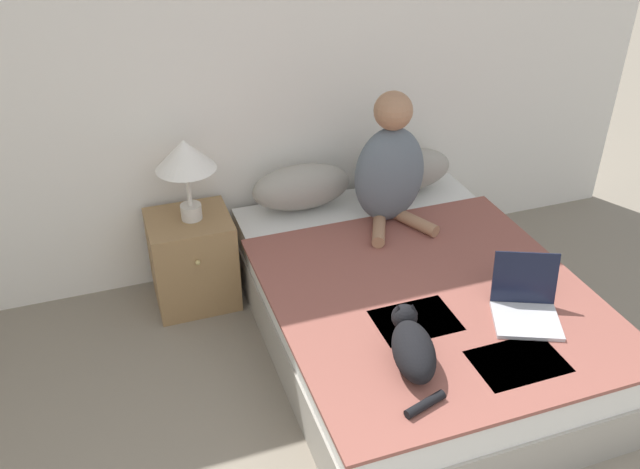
{
  "coord_description": "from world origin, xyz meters",
  "views": [
    {
      "loc": [
        -0.75,
        -0.49,
        2.44
      ],
      "look_at": [
        0.1,
        1.97,
        0.82
      ],
      "focal_mm": 38.0,
      "sensor_mm": 36.0,
      "label": 1
    }
  ],
  "objects_px": {
    "pillow_near": "(301,187)",
    "cat_tabby": "(412,347)",
    "pillow_far": "(405,170)",
    "person_sitting": "(390,168)",
    "laptop_open": "(526,305)",
    "bed": "(412,311)",
    "nightstand": "(193,260)",
    "table_lamp": "(185,158)"
  },
  "relations": [
    {
      "from": "bed",
      "to": "laptop_open",
      "type": "relative_size",
      "value": 4.95
    },
    {
      "from": "person_sitting",
      "to": "table_lamp",
      "type": "relative_size",
      "value": 1.63
    },
    {
      "from": "bed",
      "to": "person_sitting",
      "type": "relative_size",
      "value": 2.62
    },
    {
      "from": "pillow_near",
      "to": "table_lamp",
      "type": "bearing_deg",
      "value": -174.94
    },
    {
      "from": "pillow_far",
      "to": "person_sitting",
      "type": "distance_m",
      "value": 0.43
    },
    {
      "from": "bed",
      "to": "nightstand",
      "type": "height_order",
      "value": "nightstand"
    },
    {
      "from": "laptop_open",
      "to": "nightstand",
      "type": "height_order",
      "value": "laptop_open"
    },
    {
      "from": "bed",
      "to": "pillow_near",
      "type": "xyz_separation_m",
      "value": [
        -0.33,
        0.84,
        0.37
      ]
    },
    {
      "from": "bed",
      "to": "pillow_far",
      "type": "relative_size",
      "value": 3.4
    },
    {
      "from": "pillow_far",
      "to": "laptop_open",
      "type": "height_order",
      "value": "same"
    },
    {
      "from": "pillow_far",
      "to": "nightstand",
      "type": "xyz_separation_m",
      "value": [
        -1.34,
        -0.05,
        -0.32
      ]
    },
    {
      "from": "bed",
      "to": "cat_tabby",
      "type": "relative_size",
      "value": 3.87
    },
    {
      "from": "pillow_far",
      "to": "cat_tabby",
      "type": "height_order",
      "value": "pillow_far"
    },
    {
      "from": "cat_tabby",
      "to": "pillow_near",
      "type": "bearing_deg",
      "value": 14.53
    },
    {
      "from": "pillow_far",
      "to": "laptop_open",
      "type": "relative_size",
      "value": 1.46
    },
    {
      "from": "pillow_far",
      "to": "cat_tabby",
      "type": "bearing_deg",
      "value": -114.07
    },
    {
      "from": "bed",
      "to": "person_sitting",
      "type": "xyz_separation_m",
      "value": [
        0.09,
        0.54,
        0.56
      ]
    },
    {
      "from": "pillow_far",
      "to": "laptop_open",
      "type": "bearing_deg",
      "value": -89.97
    },
    {
      "from": "person_sitting",
      "to": "table_lamp",
      "type": "bearing_deg",
      "value": 167.34
    },
    {
      "from": "bed",
      "to": "pillow_far",
      "type": "xyz_separation_m",
      "value": [
        0.33,
        0.84,
        0.37
      ]
    },
    {
      "from": "cat_tabby",
      "to": "table_lamp",
      "type": "distance_m",
      "value": 1.56
    },
    {
      "from": "laptop_open",
      "to": "nightstand",
      "type": "xyz_separation_m",
      "value": [
        -1.34,
        1.25,
        -0.25
      ]
    },
    {
      "from": "nightstand",
      "to": "table_lamp",
      "type": "xyz_separation_m",
      "value": [
        0.02,
        -0.0,
        0.64
      ]
    },
    {
      "from": "pillow_far",
      "to": "person_sitting",
      "type": "xyz_separation_m",
      "value": [
        -0.24,
        -0.3,
        0.19
      ]
    },
    {
      "from": "bed",
      "to": "laptop_open",
      "type": "distance_m",
      "value": 0.64
    },
    {
      "from": "bed",
      "to": "table_lamp",
      "type": "height_order",
      "value": "table_lamp"
    },
    {
      "from": "cat_tabby",
      "to": "nightstand",
      "type": "height_order",
      "value": "cat_tabby"
    },
    {
      "from": "pillow_near",
      "to": "person_sitting",
      "type": "height_order",
      "value": "person_sitting"
    },
    {
      "from": "person_sitting",
      "to": "pillow_near",
      "type": "bearing_deg",
      "value": 144.44
    },
    {
      "from": "cat_tabby",
      "to": "laptop_open",
      "type": "height_order",
      "value": "laptop_open"
    },
    {
      "from": "pillow_near",
      "to": "laptop_open",
      "type": "bearing_deg",
      "value": -63.04
    },
    {
      "from": "pillow_near",
      "to": "laptop_open",
      "type": "distance_m",
      "value": 1.46
    },
    {
      "from": "bed",
      "to": "nightstand",
      "type": "distance_m",
      "value": 1.28
    },
    {
      "from": "bed",
      "to": "pillow_far",
      "type": "distance_m",
      "value": 0.98
    },
    {
      "from": "cat_tabby",
      "to": "nightstand",
      "type": "xyz_separation_m",
      "value": [
        -0.7,
        1.37,
        -0.28
      ]
    },
    {
      "from": "pillow_far",
      "to": "nightstand",
      "type": "bearing_deg",
      "value": -177.66
    },
    {
      "from": "pillow_near",
      "to": "cat_tabby",
      "type": "bearing_deg",
      "value": -88.99
    },
    {
      "from": "bed",
      "to": "pillow_near",
      "type": "distance_m",
      "value": 0.98
    },
    {
      "from": "bed",
      "to": "laptop_open",
      "type": "bearing_deg",
      "value": -54.12
    },
    {
      "from": "nightstand",
      "to": "table_lamp",
      "type": "bearing_deg",
      "value": -8.33
    },
    {
      "from": "person_sitting",
      "to": "laptop_open",
      "type": "relative_size",
      "value": 1.89
    },
    {
      "from": "pillow_far",
      "to": "table_lamp",
      "type": "distance_m",
      "value": 1.35
    }
  ]
}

